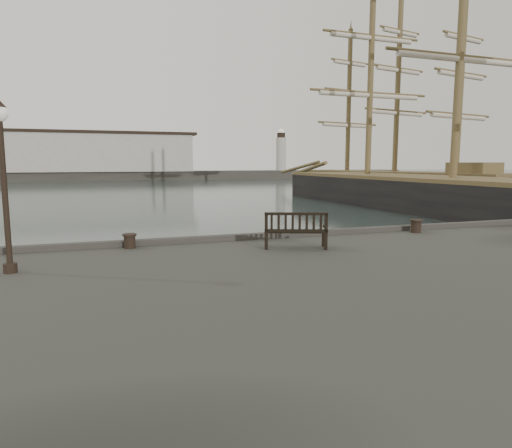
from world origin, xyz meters
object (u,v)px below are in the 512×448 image
at_px(tall_ship_main, 451,203).
at_px(bollard_left, 130,241).
at_px(bench, 295,237).
at_px(tall_ship_far, 394,188).
at_px(lamp_post, 3,163).
at_px(bollard_right, 416,226).

bearing_deg(tall_ship_main, bollard_left, -149.93).
bearing_deg(bench, tall_ship_far, 71.30).
xyz_separation_m(bollard_left, tall_ship_far, (33.95, 34.56, -0.92)).
bearing_deg(bench, tall_ship_main, 59.54).
height_order(bench, lamp_post, lamp_post).
bearing_deg(tall_ship_far, bollard_right, -136.91).
distance_m(bollard_left, tall_ship_far, 48.45).
distance_m(bollard_left, bollard_right, 9.83).
bearing_deg(bollard_right, bollard_left, 178.63).
distance_m(bollard_left, tall_ship_main, 30.40).
bearing_deg(tall_ship_main, bollard_right, -136.42).
height_order(bench, bollard_left, bench).
xyz_separation_m(bench, bollard_left, (-4.56, 1.57, -0.12)).
bearing_deg(bollard_right, tall_ship_far, 55.26).
distance_m(bench, tall_ship_main, 27.58).
distance_m(bollard_left, lamp_post, 4.18).
relative_size(bollard_right, tall_ship_far, 0.01).
distance_m(lamp_post, tall_ship_main, 34.03).
xyz_separation_m(bollard_right, tall_ship_main, (16.12, 16.05, -1.00)).
bearing_deg(tall_ship_far, tall_ship_main, -125.29).
xyz_separation_m(bollard_left, bollard_right, (9.83, -0.23, 0.02)).
distance_m(bench, bollard_right, 5.44).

